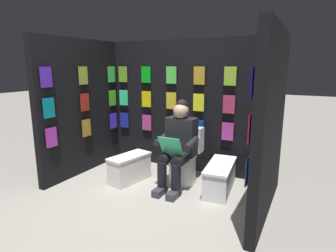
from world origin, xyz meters
TOP-DOWN VIEW (x-y plane):
  - ground_plane at (0.00, 0.00)m, footprint 30.00×30.00m
  - display_wall_back at (0.00, -1.67)m, footprint 2.74×0.14m
  - display_wall_left at (-1.37, -0.81)m, footprint 0.14×1.63m
  - display_wall_right at (1.37, -0.81)m, footprint 0.14×1.63m
  - toilet at (-0.20, -1.17)m, footprint 0.41×0.56m
  - person_reading at (-0.20, -0.94)m, footprint 0.53×0.68m
  - comic_longbox_near at (-0.75, -1.10)m, footprint 0.40×0.83m
  - comic_longbox_far at (0.49, -0.80)m, footprint 0.40×0.67m

SIDE VIEW (x-z plane):
  - ground_plane at x=0.00m, z-range 0.00..0.00m
  - comic_longbox_near at x=-0.75m, z-range 0.00..0.37m
  - comic_longbox_far at x=0.49m, z-range 0.00..0.39m
  - toilet at x=-0.20m, z-range -0.06..0.71m
  - person_reading at x=-0.20m, z-range 0.00..1.20m
  - display_wall_left at x=-1.37m, z-range 0.00..2.02m
  - display_wall_right at x=1.37m, z-range 0.00..2.02m
  - display_wall_back at x=0.00m, z-range 0.00..2.02m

